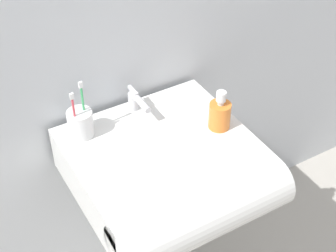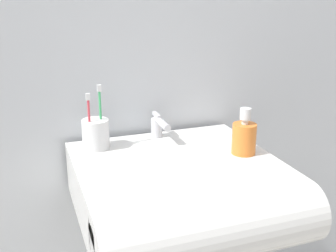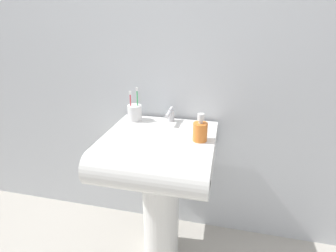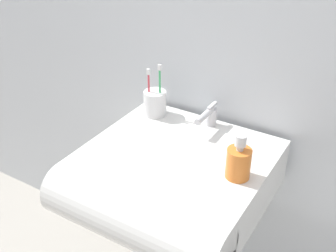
% 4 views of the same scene
% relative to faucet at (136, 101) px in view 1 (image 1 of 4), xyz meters
% --- Properties ---
extents(sink_pedestal, '(0.21, 0.21, 0.62)m').
position_rel_faucet_xyz_m(sink_pedestal, '(-0.01, -0.19, -0.51)').
color(sink_pedestal, white).
rests_on(sink_pedestal, ground).
extents(sink_basin, '(0.56, 0.57, 0.16)m').
position_rel_faucet_xyz_m(sink_basin, '(-0.01, -0.25, -0.12)').
color(sink_basin, white).
rests_on(sink_basin, sink_pedestal).
extents(faucet, '(0.04, 0.13, 0.08)m').
position_rel_faucet_xyz_m(faucet, '(0.00, 0.00, 0.00)').
color(faucet, silver).
rests_on(faucet, sink_basin).
extents(toothbrush_cup, '(0.08, 0.08, 0.19)m').
position_rel_faucet_xyz_m(toothbrush_cup, '(-0.21, -0.02, 0.00)').
color(toothbrush_cup, white).
rests_on(toothbrush_cup, sink_basin).
extents(soap_bottle, '(0.07, 0.07, 0.14)m').
position_rel_faucet_xyz_m(soap_bottle, '(0.19, -0.21, 0.01)').
color(soap_bottle, orange).
rests_on(soap_bottle, sink_basin).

